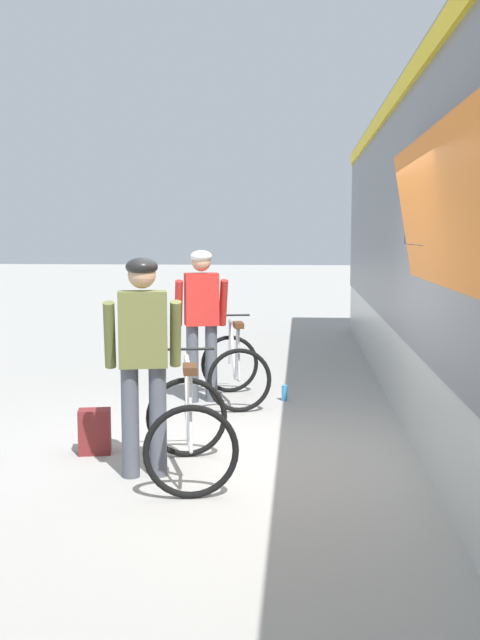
{
  "coord_description": "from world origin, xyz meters",
  "views": [
    {
      "loc": [
        0.3,
        -6.21,
        1.94
      ],
      "look_at": [
        -0.33,
        1.33,
        1.05
      ],
      "focal_mm": 40.87,
      "sensor_mm": 36.0,
      "label": 1
    }
  ],
  "objects_px": {
    "cyclist_far_in_olive": "(143,347)",
    "water_bottle_near_the_bikes": "(285,393)",
    "cyclist_near_in_red": "(202,312)",
    "backpack_on_platform": "(95,432)",
    "water_bottle_by_the_backpack": "(108,439)",
    "bicycle_far_white": "(189,428)",
    "bicycle_near_silver": "(234,368)"
  },
  "relations": [
    {
      "from": "cyclist_far_in_olive",
      "to": "water_bottle_near_the_bikes",
      "type": "bearing_deg",
      "value": 69.02
    },
    {
      "from": "cyclist_near_in_red",
      "to": "cyclist_far_in_olive",
      "type": "xyz_separation_m",
      "value": [
        -0.11,
        -2.66,
        0.0
      ]
    },
    {
      "from": "cyclist_near_in_red",
      "to": "backpack_on_platform",
      "type": "bearing_deg",
      "value": -107.9
    },
    {
      "from": "backpack_on_platform",
      "to": "water_bottle_by_the_backpack",
      "type": "relative_size",
      "value": 2.21
    },
    {
      "from": "cyclist_far_in_olive",
      "to": "bicycle_far_white",
      "type": "relative_size",
      "value": 1.49
    },
    {
      "from": "cyclist_far_in_olive",
      "to": "bicycle_far_white",
      "type": "bearing_deg",
      "value": 4.3
    },
    {
      "from": "cyclist_far_in_olive",
      "to": "bicycle_far_white",
      "type": "height_order",
      "value": "cyclist_far_in_olive"
    },
    {
      "from": "cyclist_far_in_olive",
      "to": "backpack_on_platform",
      "type": "relative_size",
      "value": 4.4
    },
    {
      "from": "cyclist_near_in_red",
      "to": "water_bottle_by_the_backpack",
      "type": "distance_m",
      "value": 2.25
    },
    {
      "from": "bicycle_near_silver",
      "to": "water_bottle_by_the_backpack",
      "type": "distance_m",
      "value": 2.2
    },
    {
      "from": "cyclist_far_in_olive",
      "to": "bicycle_near_silver",
      "type": "xyz_separation_m",
      "value": [
        0.48,
        2.67,
        -0.65
      ]
    },
    {
      "from": "backpack_on_platform",
      "to": "bicycle_near_silver",
      "type": "bearing_deg",
      "value": 51.59
    },
    {
      "from": "water_bottle_near_the_bikes",
      "to": "cyclist_near_in_red",
      "type": "bearing_deg",
      "value": -173.04
    },
    {
      "from": "cyclist_near_in_red",
      "to": "backpack_on_platform",
      "type": "distance_m",
      "value": 2.36
    },
    {
      "from": "bicycle_far_white",
      "to": "backpack_on_platform",
      "type": "xyz_separation_m",
      "value": [
        -0.93,
        0.54,
        -0.2
      ]
    },
    {
      "from": "cyclist_far_in_olive",
      "to": "backpack_on_platform",
      "type": "xyz_separation_m",
      "value": [
        -0.57,
        0.56,
        -0.85
      ]
    },
    {
      "from": "cyclist_near_in_red",
      "to": "bicycle_far_white",
      "type": "bearing_deg",
      "value": -84.56
    },
    {
      "from": "bicycle_near_silver",
      "to": "water_bottle_by_the_backpack",
      "type": "relative_size",
      "value": 6.57
    },
    {
      "from": "water_bottle_near_the_bikes",
      "to": "water_bottle_by_the_backpack",
      "type": "bearing_deg",
      "value": -127.37
    },
    {
      "from": "bicycle_near_silver",
      "to": "water_bottle_by_the_backpack",
      "type": "height_order",
      "value": "bicycle_near_silver"
    },
    {
      "from": "water_bottle_by_the_backpack",
      "to": "cyclist_near_in_red",
      "type": "bearing_deg",
      "value": 72.58
    },
    {
      "from": "cyclist_far_in_olive",
      "to": "bicycle_near_silver",
      "type": "distance_m",
      "value": 2.79
    },
    {
      "from": "bicycle_near_silver",
      "to": "water_bottle_by_the_backpack",
      "type": "xyz_separation_m",
      "value": [
        -0.99,
        -1.95,
        -0.31
      ]
    },
    {
      "from": "cyclist_near_in_red",
      "to": "bicycle_near_silver",
      "type": "relative_size",
      "value": 1.48
    },
    {
      "from": "cyclist_near_in_red",
      "to": "water_bottle_near_the_bikes",
      "type": "xyz_separation_m",
      "value": [
        0.96,
        0.12,
        -0.96
      ]
    },
    {
      "from": "backpack_on_platform",
      "to": "bicycle_far_white",
      "type": "bearing_deg",
      "value": -41.88
    },
    {
      "from": "cyclist_far_in_olive",
      "to": "water_bottle_by_the_backpack",
      "type": "height_order",
      "value": "cyclist_far_in_olive"
    },
    {
      "from": "cyclist_near_in_red",
      "to": "water_bottle_by_the_backpack",
      "type": "bearing_deg",
      "value": -107.42
    },
    {
      "from": "bicycle_near_silver",
      "to": "bicycle_far_white",
      "type": "xyz_separation_m",
      "value": [
        -0.13,
        -2.65,
        0.0
      ]
    },
    {
      "from": "bicycle_far_white",
      "to": "water_bottle_near_the_bikes",
      "type": "bearing_deg",
      "value": 75.55
    },
    {
      "from": "cyclist_near_in_red",
      "to": "water_bottle_by_the_backpack",
      "type": "xyz_separation_m",
      "value": [
        -0.61,
        -1.93,
        -0.96
      ]
    },
    {
      "from": "bicycle_near_silver",
      "to": "bicycle_far_white",
      "type": "height_order",
      "value": "same"
    }
  ]
}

